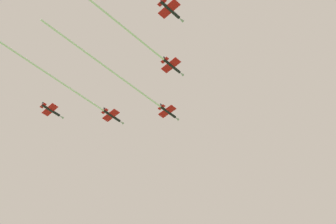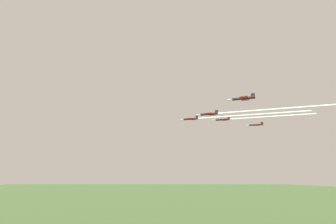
{
  "view_description": "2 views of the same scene",
  "coord_description": "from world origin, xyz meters",
  "px_view_note": "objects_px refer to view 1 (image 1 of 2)",
  "views": [
    {
      "loc": [
        93.33,
        76.82,
        3.73
      ],
      "look_at": [
        2.71,
        -14.55,
        136.3
      ],
      "focal_mm": 46.79,
      "sensor_mm": 36.0,
      "label": 1
    },
    {
      "loc": [
        49.25,
        -149.53,
        113.43
      ],
      "look_at": [
        -10.29,
        -19.63,
        140.74
      ],
      "focal_mm": 25.29,
      "sensor_mm": 36.0,
      "label": 2
    }
  ],
  "objects_px": {
    "jet_port_inner": "(71,89)",
    "jet_starboard_outer": "(171,10)",
    "jet_port_outer": "(51,111)",
    "jet_starboard_inner": "(140,40)",
    "jet_lead": "(129,84)"
  },
  "relations": [
    {
      "from": "jet_port_inner",
      "to": "jet_starboard_inner",
      "type": "distance_m",
      "value": 35.81
    },
    {
      "from": "jet_port_inner",
      "to": "jet_starboard_inner",
      "type": "height_order",
      "value": "jet_starboard_inner"
    },
    {
      "from": "jet_port_outer",
      "to": "jet_starboard_outer",
      "type": "distance_m",
      "value": 71.03
    },
    {
      "from": "jet_starboard_outer",
      "to": "jet_port_inner",
      "type": "bearing_deg",
      "value": -177.57
    },
    {
      "from": "jet_port_outer",
      "to": "jet_lead",
      "type": "bearing_deg",
      "value": 19.61
    },
    {
      "from": "jet_starboard_inner",
      "to": "jet_port_inner",
      "type": "bearing_deg",
      "value": -173.34
    },
    {
      "from": "jet_lead",
      "to": "jet_port_outer",
      "type": "bearing_deg",
      "value": -160.39
    },
    {
      "from": "jet_port_outer",
      "to": "jet_starboard_outer",
      "type": "relative_size",
      "value": 1.0
    },
    {
      "from": "jet_lead",
      "to": "jet_port_outer",
      "type": "relative_size",
      "value": 6.32
    },
    {
      "from": "jet_port_inner",
      "to": "jet_starboard_outer",
      "type": "xyz_separation_m",
      "value": [
        -2.82,
        53.22,
        -0.02
      ]
    },
    {
      "from": "jet_port_inner",
      "to": "jet_port_outer",
      "type": "height_order",
      "value": "jet_port_outer"
    },
    {
      "from": "jet_starboard_inner",
      "to": "jet_port_outer",
      "type": "bearing_deg",
      "value": -177.98
    },
    {
      "from": "jet_port_inner",
      "to": "jet_lead",
      "type": "bearing_deg",
      "value": 40.04
    },
    {
      "from": "jet_port_outer",
      "to": "jet_starboard_outer",
      "type": "bearing_deg",
      "value": 0.0
    },
    {
      "from": "jet_port_inner",
      "to": "jet_starboard_outer",
      "type": "height_order",
      "value": "jet_port_inner"
    }
  ]
}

